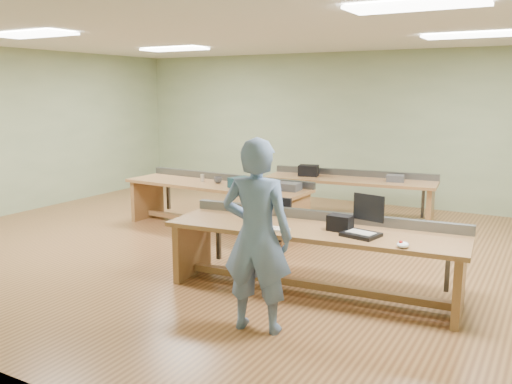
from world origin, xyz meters
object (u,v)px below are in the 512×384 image
parts_bin_teal (245,183)px  drinks_can (202,178)px  parts_bin_grey (286,186)px  mug (218,180)px  workbench_front (314,243)px  workbench_mid (217,195)px  laptop_base (361,234)px  task_chair (271,244)px  person (257,236)px  workbench_back (350,189)px  camera_bag (340,223)px

parts_bin_teal → drinks_can: (-0.93, 0.20, -0.02)m
parts_bin_grey → mug: size_ratio=3.11×
parts_bin_teal → workbench_front: bearing=-41.9°
workbench_mid → laptop_base: bearing=-30.0°
task_chair → parts_bin_teal: 1.77m
person → mug: bearing=-62.2°
laptop_base → mug: 3.70m
person → drinks_can: person is taller
workbench_back → person: 4.66m
workbench_back → person: (0.75, -4.58, 0.36)m
workbench_mid → parts_bin_grey: (1.25, 0.03, 0.24)m
workbench_mid → drinks_can: size_ratio=27.41×
workbench_mid → laptop_base: size_ratio=9.00×
workbench_front → drinks_can: bearing=140.9°
parts_bin_grey → laptop_base: bearing=-47.1°
drinks_can → camera_bag: bearing=-31.3°
camera_bag → mug: camera_bag is taller
workbench_mid → drinks_can: bearing=173.3°
mug → drinks_can: size_ratio=1.14×
parts_bin_grey → drinks_can: (-1.57, 0.02, 0.00)m
drinks_can → workbench_mid: bearing=-9.1°
parts_bin_grey → mug: 1.25m
mug → person: bearing=-51.2°
workbench_mid → mug: bearing=96.2°
laptop_base → parts_bin_teal: (-2.49, 1.82, 0.06)m
person → laptop_base: size_ratio=5.12×
person → camera_bag: size_ratio=7.16×
workbench_back → laptop_base: 3.80m
workbench_back → parts_bin_grey: 1.62m
person → parts_bin_teal: 3.42m
laptop_base → camera_bag: size_ratio=1.40×
person → task_chair: person is taller
drinks_can → task_chair: bearing=-35.2°
parts_bin_grey → workbench_mid: bearing=-178.5°
workbench_back → drinks_can: drinks_can is taller
workbench_back → camera_bag: camera_bag is taller
workbench_front → parts_bin_grey: 2.31m
person → parts_bin_teal: (-1.85, 2.88, -0.09)m
workbench_mid → camera_bag: bearing=-31.0°
workbench_back → laptop_base: workbench_back is taller
person → task_chair: 1.86m
workbench_back → camera_bag: 3.62m
person → mug: (-2.46, 3.06, -0.11)m
person → laptop_base: person is taller
task_chair → parts_bin_teal: task_chair is taller
workbench_mid → mug: 0.24m
camera_bag → drinks_can: size_ratio=2.18×
camera_bag → parts_bin_grey: bearing=133.8°
workbench_front → task_chair: task_chair is taller
person → parts_bin_grey: (-1.21, 3.06, -0.11)m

